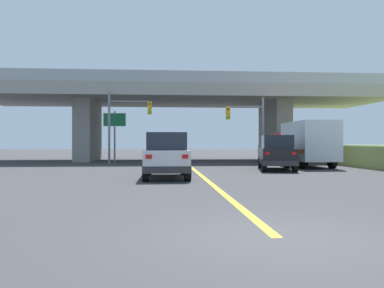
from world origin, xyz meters
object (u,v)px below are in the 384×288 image
suv_crossing (276,153)px  highway_sign (115,124)px  box_truck (305,143)px  traffic_signal_nearside (250,122)px  suv_lead (166,155)px  semi_truck_distant (172,144)px  sedan_oncoming (173,149)px  traffic_signal_farside (124,118)px

suv_crossing → highway_sign: 15.09m
box_truck → highway_sign: (-13.44, 7.53, 1.60)m
box_truck → traffic_signal_nearside: bearing=121.2°
suv_lead → semi_truck_distant: size_ratio=0.62×
suv_lead → traffic_signal_nearside: bearing=61.9°
suv_lead → sedan_oncoming: same height
highway_sign → semi_truck_distant: (5.21, 20.55, -1.61)m
sedan_oncoming → highway_sign: bearing=-122.4°
suv_lead → semi_truck_distant: bearing=88.3°
suv_lead → suv_crossing: (6.47, 4.87, 0.00)m
box_truck → traffic_signal_nearside: 5.50m
suv_crossing → traffic_signal_farside: bearing=152.2°
suv_lead → highway_sign: (-4.15, 15.38, 2.15)m
traffic_signal_nearside → highway_sign: size_ratio=1.21×
box_truck → traffic_signal_farside: 13.39m
suv_crossing → semi_truck_distant: size_ratio=0.71×
suv_crossing → box_truck: (2.83, 2.98, 0.55)m
sedan_oncoming → traffic_signal_farside: size_ratio=0.82×
highway_sign → traffic_signal_farside: bearing=-69.7°
sedan_oncoming → semi_truck_distant: (0.17, 12.63, 0.54)m
box_truck → suv_lead: bearing=-139.8°
suv_crossing → sedan_oncoming: same height
box_truck → traffic_signal_farside: bearing=159.3°
traffic_signal_nearside → traffic_signal_farside: bearing=178.8°
sedan_oncoming → semi_truck_distant: semi_truck_distant is taller
traffic_signal_farside → semi_truck_distant: (4.16, 23.39, -1.93)m
sedan_oncoming → traffic_signal_nearside: 12.55m
traffic_signal_farside → sedan_oncoming: bearing=69.7°
traffic_signal_nearside → semi_truck_distant: size_ratio=0.71×
suv_crossing → box_truck: box_truck is taller
sedan_oncoming → semi_truck_distant: size_ratio=0.63×
box_truck → traffic_signal_farside: size_ratio=1.22×
suv_lead → semi_truck_distant: semi_truck_distant is taller
traffic_signal_nearside → highway_sign: bearing=164.2°
suv_crossing → highway_sign: (-10.62, 10.51, 2.15)m
highway_sign → sedan_oncoming: bearing=57.6°
box_truck → semi_truck_distant: 29.26m
suv_crossing → highway_sign: bearing=146.2°
traffic_signal_nearside → traffic_signal_farside: (-9.68, 0.21, 0.26)m
traffic_signal_farside → traffic_signal_nearside: bearing=-1.2°
traffic_signal_nearside → semi_truck_distant: bearing=103.2°
traffic_signal_nearside → traffic_signal_farside: traffic_signal_farside is taller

